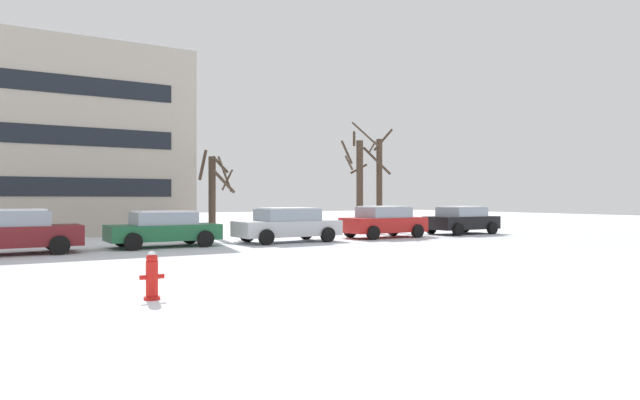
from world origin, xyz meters
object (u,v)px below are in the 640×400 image
(fire_hydrant, at_px, (152,275))
(parked_car_maroon, at_px, (8,232))
(parked_car_red, at_px, (384,222))
(parked_car_green, at_px, (163,228))
(parked_car_black, at_px, (462,220))
(parked_car_silver, at_px, (287,225))

(fire_hydrant, relative_size, parked_car_maroon, 0.20)
(fire_hydrant, relative_size, parked_car_red, 0.21)
(parked_car_green, bearing_deg, parked_car_black, -0.05)
(parked_car_maroon, height_order, parked_car_red, parked_car_maroon)
(parked_car_red, bearing_deg, parked_car_silver, -178.78)
(parked_car_maroon, bearing_deg, parked_car_silver, 0.57)
(fire_hydrant, bearing_deg, parked_car_silver, 52.69)
(parked_car_green, xyz_separation_m, parked_car_black, (15.63, -0.01, 0.03))
(fire_hydrant, bearing_deg, parked_car_red, 38.96)
(parked_car_maroon, xyz_separation_m, parked_car_red, (15.63, 0.21, -0.00))
(parked_car_black, bearing_deg, fire_hydrant, -149.49)
(parked_car_green, distance_m, parked_car_black, 15.63)
(parked_car_green, height_order, parked_car_red, parked_car_red)
(fire_hydrant, distance_m, parked_car_maroon, 10.84)
(fire_hydrant, xyz_separation_m, parked_car_black, (18.57, 10.94, 0.30))
(parked_car_red, height_order, parked_car_black, parked_car_red)
(parked_car_red, xyz_separation_m, parked_car_black, (5.21, 0.14, -0.02))
(parked_car_silver, height_order, parked_car_black, parked_car_silver)
(parked_car_silver, bearing_deg, parked_car_red, 1.22)
(parked_car_green, bearing_deg, fire_hydrant, -105.03)
(parked_car_red, distance_m, parked_car_black, 5.21)
(parked_car_green, relative_size, parked_car_red, 1.01)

